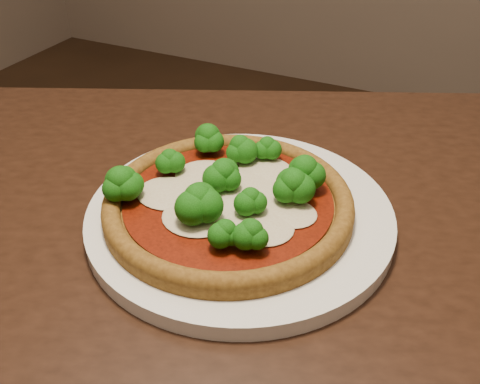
% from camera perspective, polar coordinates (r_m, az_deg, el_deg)
% --- Properties ---
extents(dining_table, '(1.51, 1.24, 0.75)m').
position_cam_1_polar(dining_table, '(0.63, -4.38, -12.39)').
color(dining_table, black).
rests_on(dining_table, floor).
extents(plate, '(0.34, 0.34, 0.02)m').
position_cam_1_polar(plate, '(0.59, 0.00, -2.45)').
color(plate, white).
rests_on(plate, dining_table).
extents(pizza, '(0.27, 0.27, 0.06)m').
position_cam_1_polar(pizza, '(0.58, -1.40, -0.35)').
color(pizza, brown).
rests_on(pizza, plate).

